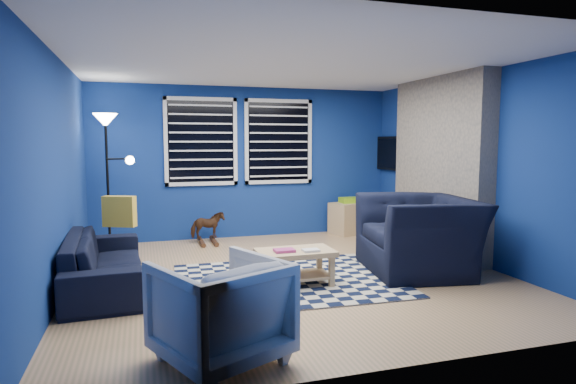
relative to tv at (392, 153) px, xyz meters
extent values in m
plane|color=tan|center=(-2.45, -2.00, -1.40)|extent=(5.00, 5.00, 0.00)
plane|color=white|center=(-2.45, -2.00, 1.10)|extent=(5.00, 5.00, 0.00)
plane|color=navy|center=(-2.45, 0.50, -0.15)|extent=(5.00, 0.00, 5.00)
plane|color=navy|center=(-4.95, -2.00, -0.15)|extent=(0.00, 5.00, 5.00)
plane|color=navy|center=(0.05, -2.00, -0.15)|extent=(0.00, 5.00, 5.00)
cube|color=gray|center=(-0.08, -1.50, -0.15)|extent=(0.26, 2.00, 2.50)
cube|color=black|center=(-0.22, -1.50, -1.05)|extent=(0.04, 0.70, 0.60)
cube|color=gray|center=(-0.35, -1.50, -1.36)|extent=(0.50, 1.20, 0.08)
cube|color=black|center=(-3.20, 0.48, 0.20)|extent=(1.05, 0.02, 1.30)
cube|color=white|center=(-3.20, 0.47, 0.88)|extent=(1.17, 0.05, 0.06)
cube|color=white|center=(-3.20, 0.47, -0.48)|extent=(1.17, 0.05, 0.06)
cube|color=black|center=(-1.90, 0.48, 0.20)|extent=(1.05, 0.02, 1.30)
cube|color=white|center=(-1.90, 0.47, 0.88)|extent=(1.17, 0.05, 0.06)
cube|color=white|center=(-1.90, 0.47, -0.48)|extent=(1.17, 0.05, 0.06)
cube|color=black|center=(0.00, 0.00, 0.00)|extent=(0.06, 1.00, 0.58)
cube|color=black|center=(-0.03, 0.00, 0.00)|extent=(0.01, 0.92, 0.50)
cube|color=black|center=(-2.55, -2.21, -1.39)|extent=(2.57, 2.08, 0.02)
imported|color=black|center=(-4.55, -1.88, -1.11)|extent=(2.05, 0.90, 0.59)
imported|color=black|center=(-0.87, -2.28, -0.94)|extent=(1.59, 1.44, 0.92)
imported|color=gray|center=(-3.61, -4.02, -1.02)|extent=(1.09, 1.10, 0.76)
imported|color=#4B2A18|center=(-3.16, 0.11, -1.11)|extent=(0.30, 0.54, 0.43)
cube|color=tan|center=(-2.52, -2.42, -1.02)|extent=(0.85, 0.50, 0.06)
cube|color=tan|center=(-2.52, -2.42, -1.29)|extent=(0.78, 0.42, 0.03)
cube|color=#A42F72|center=(-2.66, -2.47, -0.98)|extent=(0.22, 0.16, 0.03)
cube|color=silver|center=(-2.38, -2.53, -0.98)|extent=(0.18, 0.13, 0.03)
cube|color=tan|center=(-2.88, -2.61, -1.22)|extent=(0.06, 0.06, 0.34)
cube|color=tan|center=(-2.16, -2.61, -1.22)|extent=(0.06, 0.06, 0.34)
cube|color=tan|center=(-2.88, -2.23, -1.22)|extent=(0.06, 0.06, 0.34)
cube|color=tan|center=(-2.16, -2.23, -1.22)|extent=(0.06, 0.06, 0.34)
cube|color=tan|center=(-0.67, 0.23, -1.13)|extent=(0.75, 0.61, 0.54)
cube|color=black|center=(-0.67, 0.23, -1.13)|extent=(0.66, 0.55, 0.43)
cube|color=#8CC717|center=(-0.67, 0.23, -0.81)|extent=(0.40, 0.35, 0.09)
cylinder|color=black|center=(-4.60, -0.12, -1.38)|extent=(0.25, 0.25, 0.03)
cylinder|color=black|center=(-4.60, -0.12, -0.46)|extent=(0.04, 0.04, 1.86)
cone|color=white|center=(-4.60, -0.12, 0.50)|extent=(0.33, 0.33, 0.19)
sphere|color=white|center=(-4.28, -0.18, -0.06)|extent=(0.13, 0.13, 0.13)
cube|color=gold|center=(-4.40, -1.38, -0.63)|extent=(0.40, 0.26, 0.37)
camera|label=1|loc=(-4.12, -7.40, 0.20)|focal=30.00mm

